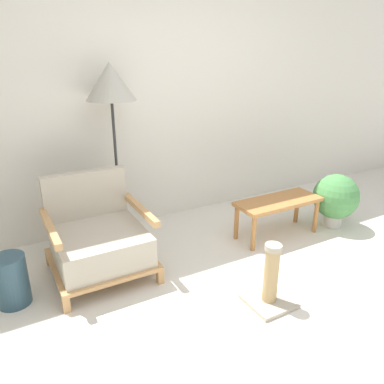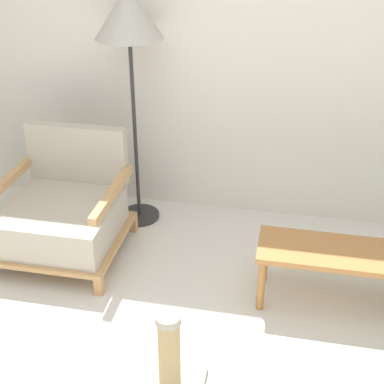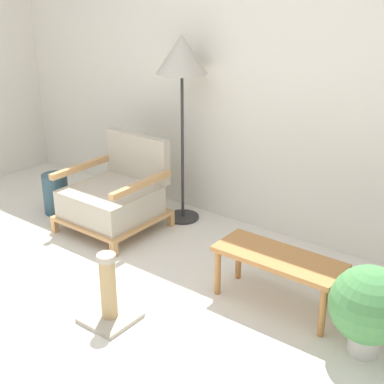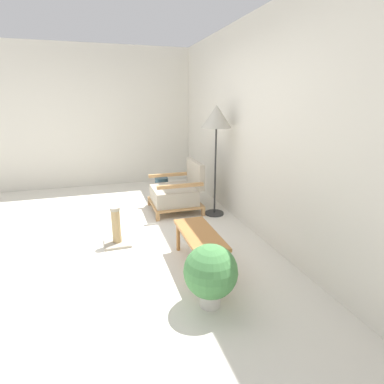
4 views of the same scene
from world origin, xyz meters
name	(u,v)px [view 1 (image 1 of 4)]	position (x,y,z in m)	size (l,w,h in m)	color
ground_plane	(297,329)	(0.00, 0.00, 0.00)	(14.00, 14.00, 0.00)	silver
wall_back	(159,90)	(0.00, 2.10, 1.35)	(8.00, 0.06, 2.70)	silver
armchair	(99,239)	(-0.92, 1.31, 0.30)	(0.77, 0.75, 0.78)	tan
floor_lamp	(111,89)	(-0.58, 1.81, 1.41)	(0.43, 0.43, 1.63)	#2D2D2D
coffee_table	(278,205)	(0.77, 1.11, 0.32)	(0.85, 0.35, 0.37)	#B2753D
vase	(11,280)	(-1.59, 1.20, 0.19)	(0.23, 0.23, 0.38)	#2D4C5B
potted_plant	(336,197)	(1.42, 0.99, 0.32)	(0.46, 0.46, 0.56)	beige
scratching_post	(270,283)	(0.02, 0.31, 0.17)	(0.32, 0.32, 0.48)	#B2A893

